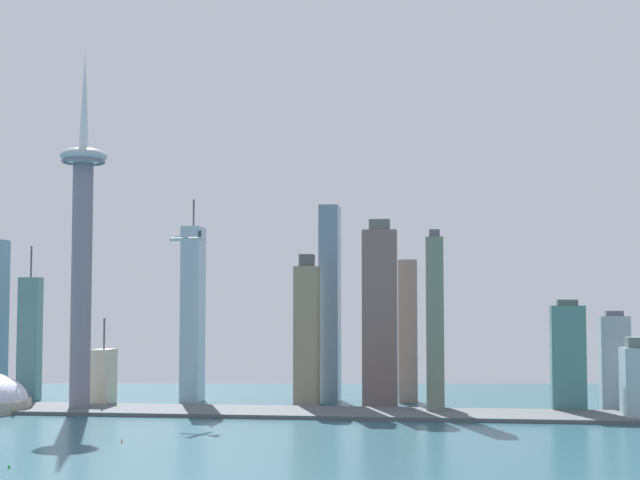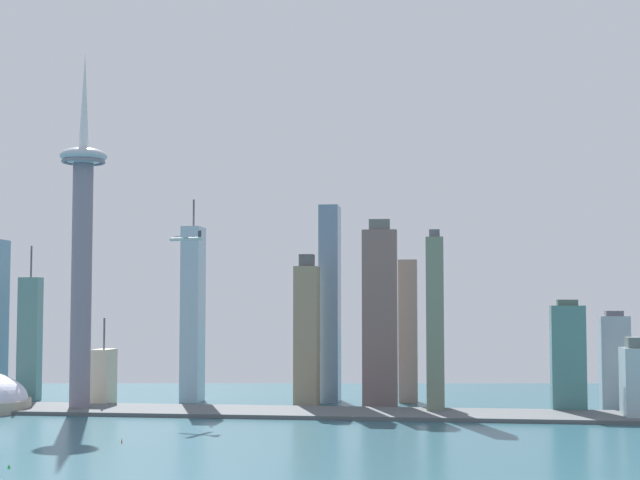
% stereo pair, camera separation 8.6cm
% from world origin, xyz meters
% --- Properties ---
extents(waterfront_pier, '(841.57, 67.88, 2.90)m').
position_xyz_m(waterfront_pier, '(0.00, 482.58, 1.45)').
color(waterfront_pier, '#4F5558').
rests_on(waterfront_pier, ground).
extents(observation_tower, '(36.67, 36.67, 281.09)m').
position_xyz_m(observation_tower, '(-198.20, 481.22, 135.39)').
color(observation_tower, slate).
rests_on(observation_tower, ground).
extents(skyscraper_0, '(15.63, 15.26, 119.76)m').
position_xyz_m(skyscraper_0, '(50.54, 582.27, 59.88)').
color(skyscraper_0, gray).
rests_on(skyscraper_0, ground).
extents(skyscraper_1, '(16.42, 26.64, 166.22)m').
position_xyz_m(skyscraper_1, '(-15.40, 578.00, 83.11)').
color(skyscraper_1, slate).
rests_on(skyscraper_1, ground).
extents(skyscraper_2, '(22.40, 17.19, 77.15)m').
position_xyz_m(skyscraper_2, '(212.75, 541.21, 37.27)').
color(skyscraper_2, '#95A3AF').
rests_on(skyscraper_2, ground).
extents(skyscraper_3, '(16.54, 27.95, 58.77)m').
position_xyz_m(skyscraper_3, '(215.24, 477.20, 27.10)').
color(skyscraper_3, '#9FB5BB').
rests_on(skyscraper_3, ground).
extents(skyscraper_4, '(13.74, 27.27, 71.01)m').
position_xyz_m(skyscraper_4, '(-194.63, 523.24, 22.94)').
color(skyscraper_4, '#C0B89C').
rests_on(skyscraper_4, ground).
extents(skyscraper_6, '(13.29, 19.55, 139.03)m').
position_xyz_m(skyscraper_6, '(74.44, 502.26, 67.67)').
color(skyscraper_6, slate).
rests_on(skyscraper_6, ground).
extents(skyscraper_7, '(25.65, 16.79, 85.77)m').
position_xyz_m(skyscraper_7, '(174.79, 521.03, 41.46)').
color(skyscraper_7, '#437877').
rests_on(skyscraper_7, ground).
extents(skyscraper_8, '(18.18, 12.35, 132.74)m').
position_xyz_m(skyscraper_8, '(-274.05, 557.75, 52.88)').
color(skyscraper_8, slate).
rests_on(skyscraper_8, ground).
extents(skyscraper_9, '(27.96, 13.33, 151.24)m').
position_xyz_m(skyscraper_9, '(29.44, 544.28, 72.90)').
color(skyscraper_9, '#725D5B').
rests_on(skyscraper_9, ground).
extents(skyscraper_10, '(19.10, 22.32, 123.09)m').
position_xyz_m(skyscraper_10, '(-30.66, 546.53, 58.46)').
color(skyscraper_10, gray).
rests_on(skyscraper_10, ground).
extents(skyscraper_12, '(15.68, 25.66, 171.77)m').
position_xyz_m(skyscraper_12, '(-131.03, 562.83, 74.12)').
color(skyscraper_12, '#95B1C3').
rests_on(skyscraper_12, ground).
extents(channel_buoy_0, '(1.72, 1.72, 2.05)m').
position_xyz_m(channel_buoy_0, '(-135.47, 229.26, 1.03)').
color(channel_buoy_0, green).
rests_on(channel_buoy_0, ground).
extents(channel_buoy_2, '(1.00, 1.00, 2.94)m').
position_xyz_m(channel_buoy_2, '(-109.25, 322.98, 1.47)').
color(channel_buoy_2, '#E54C19').
rests_on(channel_buoy_2, ground).
extents(airplane, '(28.77, 31.04, 7.76)m').
position_xyz_m(airplane, '(-117.32, 490.41, 133.13)').
color(airplane, '#B3C4C7').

